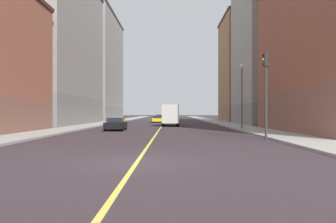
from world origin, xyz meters
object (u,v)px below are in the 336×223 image
at_px(building_right_distant, 98,68).
at_px(box_truck, 170,115).
at_px(car_teal, 160,118).
at_px(car_black, 116,124).
at_px(building_left_near, 331,18).
at_px(building_left_mid, 267,51).
at_px(traffic_light_left_near, 266,83).
at_px(car_yellow, 157,119).
at_px(building_right_midblock, 59,49).
at_px(street_lamp_left_near, 242,89).
at_px(building_left_far, 244,69).

relative_size(building_right_distant, box_truck, 3.70).
xyz_separation_m(car_teal, car_black, (-3.07, -43.43, -0.01)).
bearing_deg(building_left_near, building_left_mid, 90.00).
relative_size(building_left_near, building_left_mid, 0.94).
relative_size(traffic_light_left_near, car_yellow, 1.29).
relative_size(building_right_midblock, street_lamp_left_near, 3.84).
bearing_deg(street_lamp_left_near, car_black, -179.11).
xyz_separation_m(building_left_near, box_truck, (-14.52, 15.48, -8.90)).
bearing_deg(building_left_far, car_black, -122.25).
bearing_deg(traffic_light_left_near, building_right_midblock, 129.77).
bearing_deg(traffic_light_left_near, building_left_near, 44.37).
bearing_deg(traffic_light_left_near, street_lamp_left_near, 85.36).
xyz_separation_m(building_left_far, street_lamp_left_near, (-7.04, -31.75, -6.08)).
bearing_deg(building_right_distant, box_truck, -62.37).
bearing_deg(car_black, building_right_distant, 104.57).
xyz_separation_m(building_left_far, building_right_midblock, (-31.43, -16.19, 1.10)).
bearing_deg(building_right_midblock, building_left_mid, -0.10).
bearing_deg(box_truck, building_left_far, 55.23).
bearing_deg(car_black, building_right_midblock, 125.56).
distance_m(building_left_far, car_teal, 22.76).
distance_m(building_left_mid, traffic_light_left_near, 30.06).
bearing_deg(building_right_distant, building_left_mid, -41.32).
distance_m(building_right_distant, car_black, 46.23).
height_order(building_right_midblock, street_lamp_left_near, building_right_midblock).
height_order(car_teal, box_truck, box_truck).
bearing_deg(car_teal, street_lamp_left_near, -76.91).
distance_m(building_left_far, car_black, 39.01).
height_order(building_right_distant, car_teal, building_right_distant).
xyz_separation_m(building_left_mid, building_right_distant, (-31.43, 27.63, 1.02)).
bearing_deg(building_left_mid, traffic_light_left_near, -106.03).
bearing_deg(car_yellow, car_teal, 90.43).
height_order(traffic_light_left_near, car_yellow, traffic_light_left_near).
bearing_deg(building_left_mid, building_right_midblock, 179.90).
relative_size(building_left_near, building_right_distant, 0.83).
relative_size(building_left_far, traffic_light_left_near, 3.51).
bearing_deg(car_teal, building_right_midblock, -117.38).
bearing_deg(car_yellow, car_black, -96.58).
bearing_deg(street_lamp_left_near, box_truck, 124.63).
height_order(building_left_mid, car_yellow, building_left_mid).
relative_size(street_lamp_left_near, box_truck, 1.00).
bearing_deg(street_lamp_left_near, building_right_distant, 119.49).
bearing_deg(building_left_mid, building_right_distant, 138.68).
bearing_deg(building_left_near, building_right_distant, 123.34).
bearing_deg(building_right_midblock, car_yellow, 39.47).
height_order(street_lamp_left_near, car_black, street_lamp_left_near).
distance_m(building_right_midblock, building_right_distant, 27.58).
bearing_deg(box_truck, car_teal, 94.54).
distance_m(building_left_mid, street_lamp_left_near, 18.35).
bearing_deg(car_yellow, building_left_near, -62.13).
relative_size(building_left_near, car_black, 4.65).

